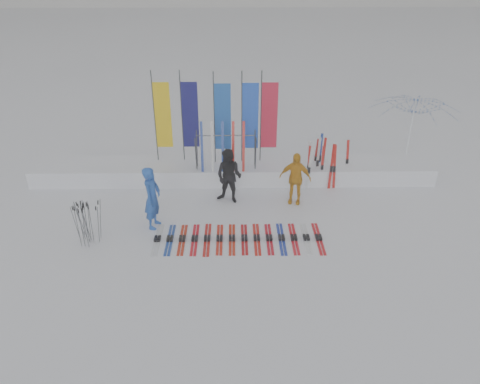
{
  "coord_description": "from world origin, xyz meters",
  "views": [
    {
      "loc": [
        0.02,
        -10.53,
        7.31
      ],
      "look_at": [
        0.2,
        1.6,
        1.0
      ],
      "focal_mm": 35.0,
      "sensor_mm": 36.0,
      "label": 1
    }
  ],
  "objects_px": {
    "person_black": "(229,176)",
    "person_yellow": "(295,178)",
    "ski_rack": "(226,147)",
    "person_blue": "(152,198)",
    "ski_row": "(238,238)",
    "tent_canopy": "(410,134)"
  },
  "relations": [
    {
      "from": "person_black",
      "to": "person_yellow",
      "type": "xyz_separation_m",
      "value": [
        2.1,
        -0.09,
        -0.04
      ]
    },
    {
      "from": "ski_row",
      "to": "ski_rack",
      "type": "bearing_deg",
      "value": 96.02
    },
    {
      "from": "ski_rack",
      "to": "person_black",
      "type": "bearing_deg",
      "value": -85.1
    },
    {
      "from": "person_black",
      "to": "ski_row",
      "type": "relative_size",
      "value": 0.38
    },
    {
      "from": "person_blue",
      "to": "person_yellow",
      "type": "relative_size",
      "value": 1.11
    },
    {
      "from": "person_yellow",
      "to": "ski_row",
      "type": "height_order",
      "value": "person_yellow"
    },
    {
      "from": "person_yellow",
      "to": "ski_row",
      "type": "relative_size",
      "value": 0.36
    },
    {
      "from": "person_blue",
      "to": "person_yellow",
      "type": "height_order",
      "value": "person_blue"
    },
    {
      "from": "person_black",
      "to": "person_yellow",
      "type": "relative_size",
      "value": 1.04
    },
    {
      "from": "person_black",
      "to": "ski_rack",
      "type": "height_order",
      "value": "ski_rack"
    },
    {
      "from": "person_yellow",
      "to": "ski_rack",
      "type": "relative_size",
      "value": 0.84
    },
    {
      "from": "person_blue",
      "to": "ski_rack",
      "type": "bearing_deg",
      "value": -23.7
    },
    {
      "from": "person_yellow",
      "to": "tent_canopy",
      "type": "height_order",
      "value": "tent_canopy"
    },
    {
      "from": "person_yellow",
      "to": "tent_canopy",
      "type": "bearing_deg",
      "value": 42.93
    },
    {
      "from": "person_black",
      "to": "person_yellow",
      "type": "bearing_deg",
      "value": 21.16
    },
    {
      "from": "person_yellow",
      "to": "person_black",
      "type": "bearing_deg",
      "value": -168.73
    },
    {
      "from": "person_yellow",
      "to": "tent_canopy",
      "type": "relative_size",
      "value": 0.55
    },
    {
      "from": "person_yellow",
      "to": "tent_canopy",
      "type": "distance_m",
      "value": 5.07
    },
    {
      "from": "ski_rack",
      "to": "person_blue",
      "type": "bearing_deg",
      "value": -126.46
    },
    {
      "from": "ski_rack",
      "to": "person_yellow",
      "type": "bearing_deg",
      "value": -32.49
    },
    {
      "from": "tent_canopy",
      "to": "ski_row",
      "type": "height_order",
      "value": "tent_canopy"
    },
    {
      "from": "ski_rack",
      "to": "ski_row",
      "type": "bearing_deg",
      "value": -83.98
    }
  ]
}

